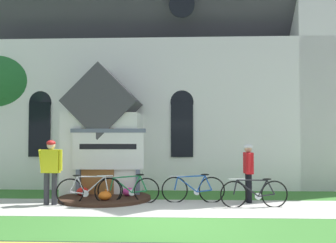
% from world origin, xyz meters
% --- Properties ---
extents(ground, '(140.00, 140.00, 0.00)m').
position_xyz_m(ground, '(0.00, 4.00, 0.00)').
color(ground, '#333335').
extents(sidewalk_slab, '(32.00, 2.47, 0.01)m').
position_xyz_m(sidewalk_slab, '(0.26, 1.67, 0.01)').
color(sidewalk_slab, '#B7B5AD').
rests_on(sidewalk_slab, ground).
extents(grass_verge, '(32.00, 2.08, 0.01)m').
position_xyz_m(grass_verge, '(0.26, -0.61, 0.00)').
color(grass_verge, '#38722D').
rests_on(grass_verge, ground).
extents(church_lawn, '(24.00, 1.98, 0.01)m').
position_xyz_m(church_lawn, '(0.26, 3.90, 0.00)').
color(church_lawn, '#38722D').
rests_on(church_lawn, ground).
extents(church_building, '(14.71, 12.33, 13.55)m').
position_xyz_m(church_building, '(0.65, 9.83, 4.98)').
color(church_building, white).
rests_on(church_building, ground).
extents(church_sign, '(2.28, 0.20, 2.09)m').
position_xyz_m(church_sign, '(-1.97, 3.25, 1.40)').
color(church_sign, slate).
rests_on(church_sign, ground).
extents(flower_bed, '(2.67, 2.67, 0.34)m').
position_xyz_m(flower_bed, '(-1.97, 2.85, 0.08)').
color(flower_bed, '#382319').
rests_on(flower_bed, ground).
extents(bicycle_yellow, '(1.79, 0.22, 0.78)m').
position_xyz_m(bicycle_yellow, '(2.18, 1.81, 0.37)').
color(bicycle_yellow, black).
rests_on(bicycle_yellow, ground).
extents(bicycle_silver, '(1.74, 0.08, 0.83)m').
position_xyz_m(bicycle_silver, '(-1.21, 2.35, 0.37)').
color(bicycle_silver, black).
rests_on(bicycle_silver, ground).
extents(bicycle_orange, '(1.78, 0.09, 0.83)m').
position_xyz_m(bicycle_orange, '(0.60, 2.50, 0.38)').
color(bicycle_orange, black).
rests_on(bicycle_orange, ground).
extents(bicycle_blue, '(1.70, 0.48, 0.84)m').
position_xyz_m(bicycle_blue, '(-2.25, 2.05, 0.38)').
color(bicycle_blue, black).
rests_on(bicycle_blue, ground).
extents(cyclist_in_blue_jersey, '(0.67, 0.33, 1.75)m').
position_xyz_m(cyclist_in_blue_jersey, '(-3.28, 1.95, 1.04)').
color(cyclist_in_blue_jersey, '#2D2D33').
rests_on(cyclist_in_blue_jersey, ground).
extents(cyclist_in_green_jersey, '(0.27, 0.73, 1.64)m').
position_xyz_m(cyclist_in_green_jersey, '(2.14, 2.54, 0.96)').
color(cyclist_in_green_jersey, black).
rests_on(cyclist_in_green_jersey, ground).
extents(roadside_conifer, '(3.18, 3.18, 8.03)m').
position_xyz_m(roadside_conifer, '(6.98, 10.36, 5.05)').
color(roadside_conifer, '#4C3823').
rests_on(roadside_conifer, ground).
extents(yard_deciduous_tree, '(3.69, 3.69, 5.28)m').
position_xyz_m(yard_deciduous_tree, '(-6.34, 6.33, 3.80)').
color(yard_deciduous_tree, '#3D2D1E').
rests_on(yard_deciduous_tree, ground).
extents(distant_hill, '(75.57, 52.91, 21.09)m').
position_xyz_m(distant_hill, '(5.47, 69.64, 0.00)').
color(distant_hill, '#847A5B').
rests_on(distant_hill, ground).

